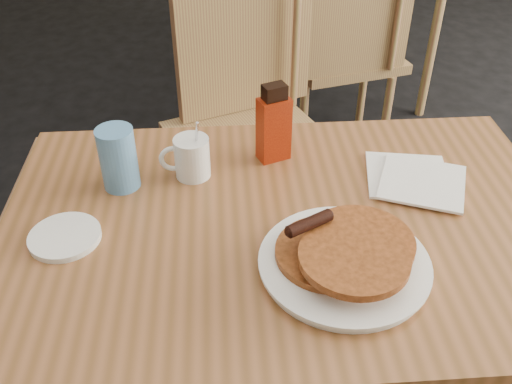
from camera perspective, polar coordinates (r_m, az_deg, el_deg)
main_table at (r=1.14m, az=3.08°, el=-4.58°), size 1.19×0.84×0.75m
chair_main_far at (r=1.84m, az=-0.76°, el=9.56°), size 0.59×0.60×1.03m
chair_neighbor_near at (r=2.38m, az=9.14°, el=14.84°), size 0.52×0.52×0.97m
pancake_plate at (r=1.01m, az=8.90°, el=-6.49°), size 0.30×0.30×0.09m
coffee_mug at (r=1.22m, az=-6.53°, el=3.52°), size 0.11×0.08×0.14m
syrup_bottle at (r=1.25m, az=1.79°, el=6.68°), size 0.08×0.06×0.18m
napkin_stack at (r=1.26m, az=15.60°, el=1.24°), size 0.24×0.25×0.01m
blue_tumbler at (r=1.20m, az=-13.61°, el=3.29°), size 0.08×0.08×0.13m
side_saucer at (r=1.13m, az=-18.58°, el=-4.26°), size 0.17×0.17×0.01m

